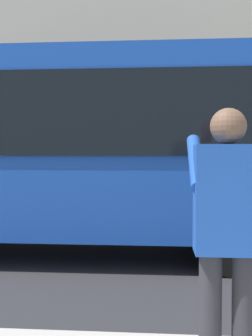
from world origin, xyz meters
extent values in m
plane|color=#2B2B2D|center=(0.00, 0.00, 0.00)|extent=(60.00, 60.00, 0.00)
cube|color=beige|center=(0.00, -6.80, 6.00)|extent=(28.00, 0.80, 12.00)
cube|color=#1947AD|center=(1.81, 0.22, 1.70)|extent=(9.00, 2.50, 2.60)
cube|color=black|center=(1.81, 1.48, 2.10)|extent=(7.60, 0.06, 1.10)
cylinder|color=black|center=(-1.19, -0.88, 0.50)|extent=(1.00, 0.28, 1.00)
cylinder|color=black|center=(-1.19, 1.32, 0.50)|extent=(1.00, 0.28, 1.00)
cylinder|color=#2D2D33|center=(-0.74, 4.21, 0.56)|extent=(0.14, 0.14, 0.82)
cylinder|color=#2D2D33|center=(-0.54, 4.21, 0.56)|extent=(0.14, 0.14, 0.82)
cube|color=#1E4CAD|center=(-0.64, 4.21, 1.30)|extent=(0.40, 0.24, 0.66)
sphere|color=brown|center=(-0.64, 4.21, 1.74)|extent=(0.22, 0.22, 0.22)
cylinder|color=#1E4CAD|center=(-0.46, 4.05, 1.52)|extent=(0.09, 0.48, 0.37)
cube|color=black|center=(-0.54, 3.91, 1.72)|extent=(0.07, 0.01, 0.14)
camera|label=1|loc=(-0.24, 6.78, 1.57)|focal=44.87mm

